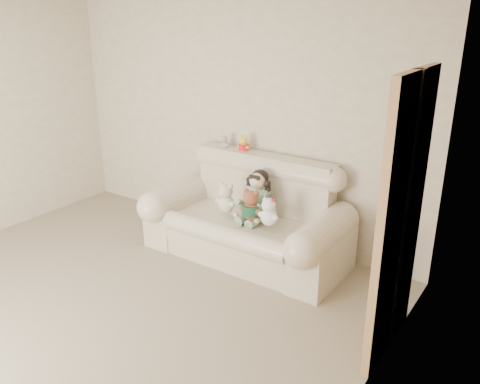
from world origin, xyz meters
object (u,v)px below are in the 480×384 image
(seated_child, at_px, (258,195))
(brown_teddy, at_px, (251,202))
(cream_teddy, at_px, (226,195))
(sofa, at_px, (246,211))
(white_cat, at_px, (269,209))

(seated_child, height_order, brown_teddy, seated_child)
(cream_teddy, bearing_deg, seated_child, 57.89)
(cream_teddy, bearing_deg, sofa, 55.24)
(sofa, xyz_separation_m, cream_teddy, (-0.16, -0.11, 0.17))
(sofa, height_order, brown_teddy, sofa)
(sofa, bearing_deg, white_cat, -21.13)
(sofa, relative_size, white_cat, 6.18)
(brown_teddy, distance_m, cream_teddy, 0.32)
(brown_teddy, relative_size, white_cat, 1.10)
(brown_teddy, bearing_deg, seated_child, 113.61)
(seated_child, height_order, cream_teddy, seated_child)
(sofa, height_order, cream_teddy, sofa)
(white_cat, xyz_separation_m, cream_teddy, (-0.53, 0.03, 0.01))
(seated_child, relative_size, white_cat, 1.57)
(seated_child, distance_m, white_cat, 0.35)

